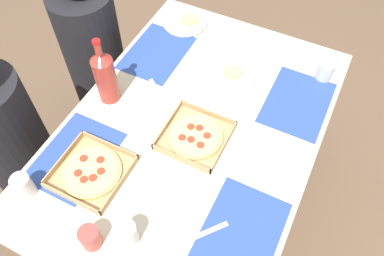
{
  "coord_description": "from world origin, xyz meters",
  "views": [
    {
      "loc": [
        -0.84,
        -0.42,
        2.03
      ],
      "look_at": [
        0.0,
        0.0,
        0.73
      ],
      "focal_mm": 36.21,
      "sensor_mm": 36.0,
      "label": 1
    }
  ],
  "objects_px": {
    "pizza_box_corner_left": "(91,172)",
    "cup_clear_left": "(326,70)",
    "plate_far_left": "(185,22)",
    "plate_far_right": "(237,75)",
    "diner_left_seat": "(16,148)",
    "cup_dark": "(128,234)",
    "pizza_box_edge_far": "(195,136)",
    "soda_bottle": "(105,76)",
    "diner_right_seat": "(96,60)",
    "cup_spare": "(23,186)",
    "cup_clear_right": "(90,238)"
  },
  "relations": [
    {
      "from": "pizza_box_corner_left",
      "to": "cup_clear_left",
      "type": "bearing_deg",
      "value": -36.53
    },
    {
      "from": "plate_far_left",
      "to": "plate_far_right",
      "type": "distance_m",
      "value": 0.44
    },
    {
      "from": "diner_left_seat",
      "to": "cup_dark",
      "type": "bearing_deg",
      "value": -103.81
    },
    {
      "from": "cup_dark",
      "to": "diner_left_seat",
      "type": "distance_m",
      "value": 0.85
    },
    {
      "from": "pizza_box_edge_far",
      "to": "cup_dark",
      "type": "height_order",
      "value": "cup_dark"
    },
    {
      "from": "cup_dark",
      "to": "diner_left_seat",
      "type": "xyz_separation_m",
      "value": [
        0.19,
        0.78,
        -0.28
      ]
    },
    {
      "from": "pizza_box_edge_far",
      "to": "plate_far_right",
      "type": "distance_m",
      "value": 0.39
    },
    {
      "from": "cup_clear_left",
      "to": "cup_dark",
      "type": "xyz_separation_m",
      "value": [
        -1.04,
        0.39,
        0.01
      ]
    },
    {
      "from": "pizza_box_corner_left",
      "to": "cup_clear_left",
      "type": "distance_m",
      "value": 1.11
    },
    {
      "from": "pizza_box_edge_far",
      "to": "cup_dark",
      "type": "distance_m",
      "value": 0.48
    },
    {
      "from": "pizza_box_corner_left",
      "to": "soda_bottle",
      "type": "bearing_deg",
      "value": 22.85
    },
    {
      "from": "plate_far_left",
      "to": "diner_right_seat",
      "type": "distance_m",
      "value": 0.56
    },
    {
      "from": "cup_spare",
      "to": "diner_left_seat",
      "type": "bearing_deg",
      "value": 59.22
    },
    {
      "from": "plate_far_right",
      "to": "cup_clear_right",
      "type": "distance_m",
      "value": 0.95
    },
    {
      "from": "plate_far_right",
      "to": "pizza_box_edge_far",
      "type": "bearing_deg",
      "value": 176.74
    },
    {
      "from": "pizza_box_corner_left",
      "to": "pizza_box_edge_far",
      "type": "relative_size",
      "value": 1.02
    },
    {
      "from": "cup_clear_left",
      "to": "cup_clear_right",
      "type": "bearing_deg",
      "value": 155.73
    },
    {
      "from": "diner_left_seat",
      "to": "soda_bottle",
      "type": "bearing_deg",
      "value": -48.69
    },
    {
      "from": "soda_bottle",
      "to": "diner_left_seat",
      "type": "height_order",
      "value": "diner_left_seat"
    },
    {
      "from": "plate_far_left",
      "to": "soda_bottle",
      "type": "bearing_deg",
      "value": 172.96
    },
    {
      "from": "cup_clear_left",
      "to": "plate_far_right",
      "type": "bearing_deg",
      "value": 115.85
    },
    {
      "from": "soda_bottle",
      "to": "diner_right_seat",
      "type": "bearing_deg",
      "value": 47.44
    },
    {
      "from": "diner_left_seat",
      "to": "plate_far_right",
      "type": "bearing_deg",
      "value": -50.17
    },
    {
      "from": "cup_clear_right",
      "to": "soda_bottle",
      "type": "bearing_deg",
      "value": 28.12
    },
    {
      "from": "pizza_box_edge_far",
      "to": "soda_bottle",
      "type": "distance_m",
      "value": 0.45
    },
    {
      "from": "cup_spare",
      "to": "cup_clear_right",
      "type": "distance_m",
      "value": 0.33
    },
    {
      "from": "cup_spare",
      "to": "cup_clear_left",
      "type": "bearing_deg",
      "value": -37.94
    },
    {
      "from": "diner_right_seat",
      "to": "pizza_box_edge_far",
      "type": "bearing_deg",
      "value": -114.67
    },
    {
      "from": "cup_spare",
      "to": "cup_clear_right",
      "type": "height_order",
      "value": "cup_spare"
    },
    {
      "from": "cup_dark",
      "to": "diner_right_seat",
      "type": "distance_m",
      "value": 1.18
    },
    {
      "from": "cup_clear_right",
      "to": "diner_left_seat",
      "type": "distance_m",
      "value": 0.77
    },
    {
      "from": "soda_bottle",
      "to": "diner_left_seat",
      "type": "relative_size",
      "value": 0.29
    },
    {
      "from": "plate_far_left",
      "to": "diner_left_seat",
      "type": "bearing_deg",
      "value": 154.3
    },
    {
      "from": "pizza_box_corner_left",
      "to": "cup_clear_left",
      "type": "height_order",
      "value": "cup_clear_left"
    },
    {
      "from": "cup_spare",
      "to": "cup_clear_left",
      "type": "distance_m",
      "value": 1.34
    },
    {
      "from": "pizza_box_corner_left",
      "to": "cup_dark",
      "type": "distance_m",
      "value": 0.31
    },
    {
      "from": "cup_spare",
      "to": "pizza_box_edge_far",
      "type": "bearing_deg",
      "value": -42.25
    },
    {
      "from": "diner_left_seat",
      "to": "diner_right_seat",
      "type": "distance_m",
      "value": 0.65
    },
    {
      "from": "cup_clear_right",
      "to": "diner_right_seat",
      "type": "distance_m",
      "value": 1.16
    },
    {
      "from": "cup_spare",
      "to": "cup_clear_right",
      "type": "xyz_separation_m",
      "value": [
        -0.05,
        -0.33,
        -0.0
      ]
    },
    {
      "from": "diner_left_seat",
      "to": "cup_clear_right",
      "type": "bearing_deg",
      "value": -110.88
    },
    {
      "from": "cup_dark",
      "to": "cup_clear_right",
      "type": "xyz_separation_m",
      "value": [
        -0.06,
        0.11,
        -0.01
      ]
    },
    {
      "from": "cup_spare",
      "to": "cup_clear_left",
      "type": "xyz_separation_m",
      "value": [
        1.06,
        -0.83,
        -0.01
      ]
    },
    {
      "from": "pizza_box_edge_far",
      "to": "diner_right_seat",
      "type": "relative_size",
      "value": 0.23
    },
    {
      "from": "cup_clear_left",
      "to": "diner_right_seat",
      "type": "height_order",
      "value": "diner_right_seat"
    },
    {
      "from": "pizza_box_corner_left",
      "to": "plate_far_right",
      "type": "xyz_separation_m",
      "value": [
        0.72,
        -0.3,
        -0.0
      ]
    },
    {
      "from": "cup_clear_left",
      "to": "cup_clear_right",
      "type": "distance_m",
      "value": 1.22
    },
    {
      "from": "soda_bottle",
      "to": "diner_right_seat",
      "type": "distance_m",
      "value": 0.61
    },
    {
      "from": "cup_spare",
      "to": "diner_right_seat",
      "type": "xyz_separation_m",
      "value": [
        0.86,
        0.35,
        -0.28
      ]
    },
    {
      "from": "cup_dark",
      "to": "cup_clear_right",
      "type": "relative_size",
      "value": 1.18
    }
  ]
}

